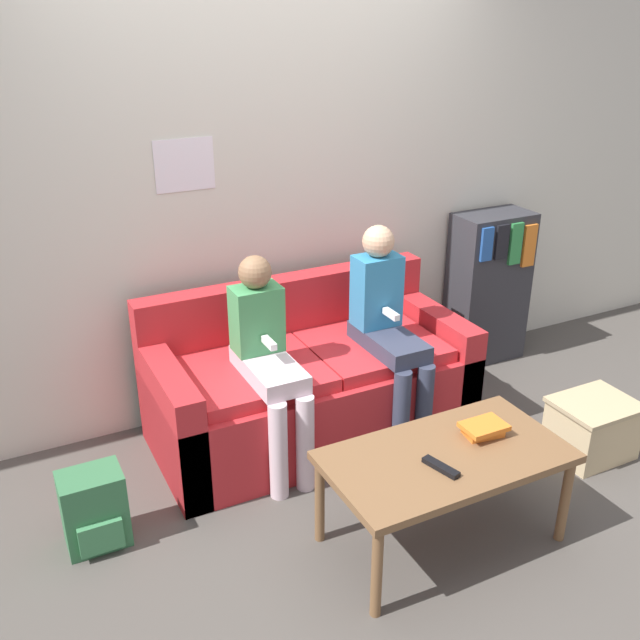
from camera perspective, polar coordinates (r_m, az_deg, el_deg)
ground_plane at (r=3.67m, az=2.71°, el=-12.60°), size 10.00×10.00×0.00m
wall_back at (r=3.94m, az=-4.19°, el=10.98°), size 8.00×0.06×2.60m
couch at (r=3.88m, az=-0.87°, el=-5.17°), size 1.69×0.79×0.81m
coffee_table at (r=3.12m, az=10.02°, el=-11.20°), size 1.03×0.56×0.45m
person_left at (r=3.46m, az=-4.17°, el=-2.97°), size 0.24×0.55×1.09m
person_right at (r=3.74m, az=5.44°, el=-0.36°), size 0.24×0.55×1.15m
tv_remote at (r=2.99m, az=9.64°, el=-11.53°), size 0.08×0.17×0.02m
book_stack at (r=3.23m, az=12.94°, el=-8.48°), size 0.19×0.14×0.06m
bookshelf at (r=4.76m, az=13.28°, el=2.59°), size 0.50×0.30×0.99m
storage_box at (r=4.02m, az=20.93°, el=-8.06°), size 0.41×0.34×0.31m
backpack at (r=3.34m, az=-17.60°, el=-14.28°), size 0.27×0.23×0.36m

